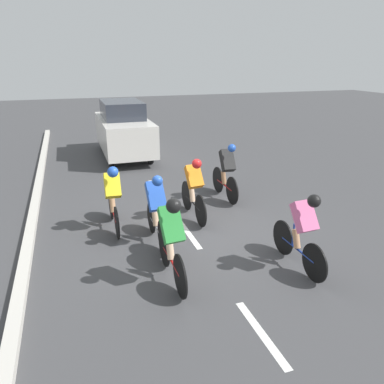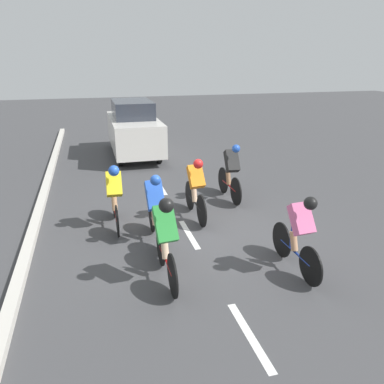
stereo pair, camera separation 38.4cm
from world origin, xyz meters
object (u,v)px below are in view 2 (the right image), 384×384
cyclist_black (231,171)px  cyclist_orange (196,187)px  cyclist_blue (155,207)px  support_car (134,129)px  cyclist_pink (300,231)px  cyclist_green (166,237)px  cyclist_yellow (114,194)px

cyclist_black → cyclist_orange: (1.22, 0.97, -0.01)m
cyclist_blue → support_car: (-0.49, -7.38, 0.25)m
cyclist_orange → cyclist_blue: bearing=41.2°
cyclist_pink → cyclist_blue: bearing=-38.1°
cyclist_blue → cyclist_pink: cyclist_blue is taller
cyclist_green → cyclist_orange: cyclist_green is taller
cyclist_pink → cyclist_yellow: 3.93m
cyclist_blue → cyclist_green: cyclist_green is taller
cyclist_yellow → cyclist_pink: bearing=137.3°
cyclist_green → cyclist_black: bearing=-125.6°
cyclist_pink → support_car: size_ratio=0.39×
cyclist_blue → cyclist_green: bearing=86.9°
cyclist_green → cyclist_pink: (-2.25, 0.29, -0.05)m
cyclist_blue → support_car: 7.40m
support_car → cyclist_yellow: bearing=79.3°
cyclist_green → cyclist_orange: (-1.18, -2.38, -0.06)m
cyclist_blue → cyclist_yellow: (0.72, -0.96, -0.01)m
cyclist_green → support_car: 8.82m
cyclist_black → cyclist_blue: bearing=39.8°
cyclist_blue → cyclist_yellow: bearing=-53.3°
cyclist_blue → cyclist_black: 3.02m
cyclist_blue → cyclist_yellow: size_ratio=0.95×
cyclist_blue → cyclist_pink: bearing=141.9°
cyclist_black → cyclist_pink: 3.64m
cyclist_green → cyclist_yellow: bearing=-75.0°
cyclist_black → cyclist_orange: cyclist_black is taller
cyclist_black → support_car: 5.75m
cyclist_blue → cyclist_orange: cyclist_blue is taller
cyclist_black → cyclist_orange: size_ratio=0.96×
cyclist_yellow → support_car: bearing=-100.7°
cyclist_orange → cyclist_pink: bearing=111.8°
cyclist_orange → support_car: 6.45m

